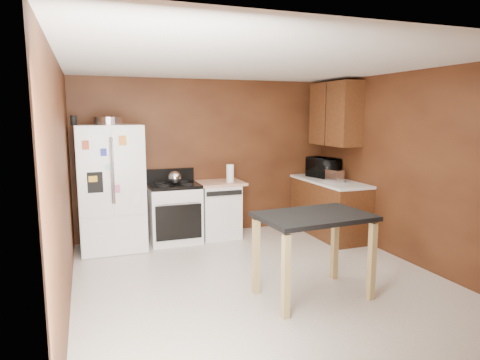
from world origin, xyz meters
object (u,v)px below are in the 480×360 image
pen_cup (74,120)px  green_canister (231,177)px  paper_towel (230,173)px  toaster (335,176)px  gas_range (174,212)px  roasting_pan (109,121)px  refrigerator (111,188)px  kettle (175,178)px  microwave (323,168)px  island (314,228)px  dishwasher (219,209)px

pen_cup → green_canister: pen_cup is taller
paper_towel → toaster: size_ratio=1.06×
gas_range → pen_cup: bearing=-174.3°
roasting_pan → green_canister: bearing=4.1°
roasting_pan → refrigerator: 0.96m
roasting_pan → toaster: bearing=-10.0°
kettle → microwave: (2.47, -0.16, 0.05)m
roasting_pan → gas_range: 1.66m
kettle → toaster: (2.39, -0.64, -0.00)m
microwave → green_canister: bearing=65.2°
paper_towel → microwave: (1.60, -0.12, 0.02)m
pen_cup → island: bearing=-45.3°
kettle → gas_range: 0.54m
pen_cup → gas_range: pen_cup is taller
pen_cup → refrigerator: pen_cup is taller
refrigerator → toaster: bearing=-10.4°
roasting_pan → gas_range: size_ratio=0.40×
pen_cup → microwave: bearing=-0.8°
pen_cup → island: size_ratio=0.11×
paper_towel → toaster: bearing=-21.6°
paper_towel → gas_range: bearing=175.4°
roasting_pan → pen_cup: size_ratio=3.39×
roasting_pan → refrigerator: bearing=113.0°
green_canister → dishwasher: bearing=-175.8°
island → refrigerator: bearing=127.8°
paper_towel → microwave: size_ratio=0.51×
pen_cup → island: (2.36, -2.38, -1.10)m
refrigerator → island: size_ratio=1.48×
green_canister → toaster: size_ratio=0.47×
dishwasher → island: size_ratio=0.73×
green_canister → microwave: 1.58m
roasting_pan → pen_cup: pen_cup is taller
roasting_pan → toaster: (3.30, -0.58, -0.86)m
paper_towel → gas_range: size_ratio=0.25×
kettle → refrigerator: refrigerator is taller
toaster → gas_range: gas_range is taller
kettle → green_canister: kettle is taller
refrigerator → gas_range: refrigerator is taller
roasting_pan → microwave: 3.48m
kettle → paper_towel: size_ratio=0.72×
green_canister → microwave: bearing=-8.5°
roasting_pan → refrigerator: (-0.01, 0.03, -0.95)m
kettle → gas_range: same height
pen_cup → paper_towel: (2.25, 0.07, -0.84)m
microwave → dishwasher: bearing=66.7°
green_canister → dishwasher: 0.54m
roasting_pan → green_canister: (1.83, 0.13, -0.90)m
kettle → island: 2.68m
kettle → island: size_ratio=0.16×
refrigerator → roasting_pan: bearing=-67.0°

